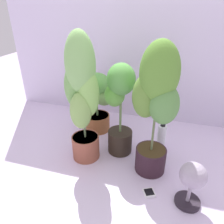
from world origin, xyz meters
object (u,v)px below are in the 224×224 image
floor_fan (192,179)px  hygrometer_box (149,193)px  potted_plant_center (119,104)px  potted_plant_front_left (82,95)px  potted_plant_front_right (156,103)px  potted_plant_back_left (97,99)px  nutrient_bottle (161,137)px

floor_fan → hygrometer_box: bearing=-149.5°
potted_plant_center → potted_plant_front_left: size_ratio=0.76×
potted_plant_front_right → hygrometer_box: 0.67m
hygrometer_box → floor_fan: floor_fan is taller
potted_plant_back_left → hygrometer_box: bearing=-48.1°
potted_plant_center → nutrient_bottle: 0.54m
potted_plant_center → potted_plant_front_left: bearing=-145.3°
potted_plant_center → hygrometer_box: 0.75m
potted_plant_center → potted_plant_back_left: (-0.32, 0.30, -0.11)m
hygrometer_box → potted_plant_front_right: bearing=71.0°
hygrometer_box → nutrient_bottle: size_ratio=0.39×
potted_plant_front_right → potted_plant_back_left: 0.84m
floor_fan → nutrient_bottle: size_ratio=1.28×
potted_plant_front_left → potted_plant_center: bearing=34.7°
potted_plant_back_left → potted_plant_front_left: (0.06, -0.48, 0.24)m
nutrient_bottle → potted_plant_center: bearing=-159.5°
potted_plant_center → potted_plant_back_left: potted_plant_center is taller
potted_plant_front_left → floor_fan: bearing=-16.7°
potted_plant_center → nutrient_bottle: bearing=20.5°
potted_plant_front_right → floor_fan: bearing=-41.2°
nutrient_bottle → potted_plant_front_left: bearing=-153.3°
potted_plant_front_left → hygrometer_box: bearing=-23.6°
potted_plant_center → potted_plant_front_left: (-0.26, -0.18, 0.13)m
potted_plant_front_right → potted_plant_back_left: bearing=143.1°
potted_plant_back_left → floor_fan: bearing=-38.4°
floor_fan → nutrient_bottle: floor_fan is taller
potted_plant_front_right → potted_plant_center: size_ratio=1.26×
potted_plant_front_right → hygrometer_box: potted_plant_front_right is taller
potted_plant_center → potted_plant_back_left: 0.45m
potted_plant_center → hygrometer_box: size_ratio=7.90×
hygrometer_box → nutrient_bottle: bearing=60.5°
hygrometer_box → nutrient_bottle: 0.61m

